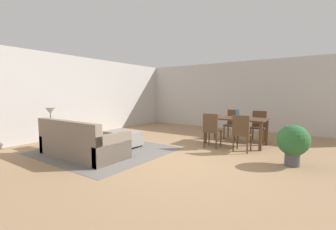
% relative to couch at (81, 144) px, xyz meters
% --- Properties ---
extents(ground_plane, '(10.80, 10.80, 0.00)m').
position_rel_couch_xyz_m(ground_plane, '(2.02, 1.01, -0.28)').
color(ground_plane, '#9E7A56').
extents(wall_back, '(9.00, 0.12, 2.70)m').
position_rel_couch_xyz_m(wall_back, '(2.02, 6.01, 1.07)').
color(wall_back, beige).
rests_on(wall_back, ground_plane).
extents(wall_left, '(0.12, 11.00, 2.70)m').
position_rel_couch_xyz_m(wall_left, '(-2.48, 1.51, 1.07)').
color(wall_left, beige).
rests_on(wall_left, ground_plane).
extents(area_rug, '(3.00, 2.80, 0.01)m').
position_rel_couch_xyz_m(area_rug, '(0.05, 0.64, -0.28)').
color(area_rug, slate).
rests_on(area_rug, ground_plane).
extents(couch, '(2.15, 0.96, 0.86)m').
position_rel_couch_xyz_m(couch, '(0.00, 0.00, 0.00)').
color(couch, gray).
rests_on(couch, ground_plane).
extents(ottoman_table, '(0.94, 0.60, 0.42)m').
position_rel_couch_xyz_m(ottoman_table, '(0.10, 1.23, -0.05)').
color(ottoman_table, gray).
rests_on(ottoman_table, ground_plane).
extents(side_table, '(0.40, 0.40, 0.56)m').
position_rel_couch_xyz_m(side_table, '(-1.37, 0.04, 0.16)').
color(side_table, olive).
rests_on(side_table, ground_plane).
extents(table_lamp, '(0.26, 0.26, 0.53)m').
position_rel_couch_xyz_m(table_lamp, '(-1.37, 0.04, 0.68)').
color(table_lamp, brown).
rests_on(table_lamp, side_table).
extents(dining_table, '(1.64, 0.86, 0.76)m').
position_rel_couch_xyz_m(dining_table, '(2.52, 3.25, 0.38)').
color(dining_table, '#513823').
rests_on(dining_table, ground_plane).
extents(dining_chair_near_left, '(0.41, 0.41, 0.92)m').
position_rel_couch_xyz_m(dining_chair_near_left, '(2.13, 2.46, 0.24)').
color(dining_chair_near_left, '#513823').
rests_on(dining_chair_near_left, ground_plane).
extents(dining_chair_near_right, '(0.41, 0.41, 0.92)m').
position_rel_couch_xyz_m(dining_chair_near_right, '(2.93, 2.46, 0.24)').
color(dining_chair_near_right, '#513823').
rests_on(dining_chair_near_right, ground_plane).
extents(dining_chair_far_left, '(0.41, 0.41, 0.92)m').
position_rel_couch_xyz_m(dining_chair_far_left, '(2.14, 4.07, 0.24)').
color(dining_chair_far_left, '#513823').
rests_on(dining_chair_far_left, ground_plane).
extents(dining_chair_far_right, '(0.42, 0.42, 0.92)m').
position_rel_couch_xyz_m(dining_chair_far_right, '(2.96, 4.03, 0.24)').
color(dining_chair_far_right, '#513823').
rests_on(dining_chair_far_right, ground_plane).
extents(vase_centerpiece, '(0.12, 0.12, 0.24)m').
position_rel_couch_xyz_m(vase_centerpiece, '(2.55, 3.30, 0.60)').
color(vase_centerpiece, slate).
rests_on(vase_centerpiece, dining_table).
extents(potted_plant, '(0.62, 0.62, 0.83)m').
position_rel_couch_xyz_m(potted_plant, '(4.10, 1.98, 0.21)').
color(potted_plant, '#4C4C51').
rests_on(potted_plant, ground_plane).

